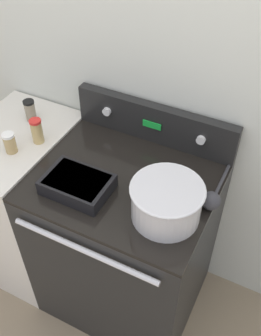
{
  "coord_description": "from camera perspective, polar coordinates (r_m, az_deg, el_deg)",
  "views": [
    {
      "loc": [
        0.56,
        -0.72,
        2.13
      ],
      "look_at": [
        0.02,
        0.35,
        1.0
      ],
      "focal_mm": 42.0,
      "sensor_mm": 36.0,
      "label": 1
    }
  ],
  "objects": [
    {
      "name": "ladle",
      "position": [
        1.59,
        11.74,
        -4.45
      ],
      "size": [
        0.08,
        0.3,
        0.08
      ],
      "color": "#333338",
      "rests_on": "stove_range"
    },
    {
      "name": "casserole_dish",
      "position": [
        1.63,
        -7.72,
        -2.28
      ],
      "size": [
        0.27,
        0.19,
        0.07
      ],
      "color": "black",
      "rests_on": "stove_range"
    },
    {
      "name": "spice_jar_red_cap",
      "position": [
        1.87,
        -13.43,
        5.26
      ],
      "size": [
        0.06,
        0.06,
        0.12
      ],
      "color": "tan",
      "rests_on": "side_counter"
    },
    {
      "name": "spice_jar_black_cap",
      "position": [
        2.02,
        -14.37,
        8.1
      ],
      "size": [
        0.05,
        0.05,
        0.11
      ],
      "color": "gray",
      "rests_on": "side_counter"
    },
    {
      "name": "kitchen_wall",
      "position": [
        1.76,
        4.67,
        13.27
      ],
      "size": [
        8.0,
        0.05,
        2.5
      ],
      "color": "silver",
      "rests_on": "ground_plane"
    },
    {
      "name": "side_counter",
      "position": [
        2.29,
        -14.78,
        -4.72
      ],
      "size": [
        0.46,
        0.66,
        0.95
      ],
      "color": "silver",
      "rests_on": "ground_plane"
    },
    {
      "name": "spice_jar_white_cap",
      "position": [
        1.85,
        -17.12,
        3.52
      ],
      "size": [
        0.06,
        0.06,
        0.1
      ],
      "color": "tan",
      "rests_on": "side_counter"
    },
    {
      "name": "stove_range",
      "position": [
        2.04,
        -0.72,
        -10.91
      ],
      "size": [
        0.78,
        0.69,
        0.94
      ],
      "color": "black",
      "rests_on": "ground_plane"
    },
    {
      "name": "mixing_bowl",
      "position": [
        1.49,
        5.26,
        -4.74
      ],
      "size": [
        0.28,
        0.28,
        0.16
      ],
      "color": "silver",
      "rests_on": "stove_range"
    },
    {
      "name": "control_panel",
      "position": [
        1.83,
        3.53,
        6.54
      ],
      "size": [
        0.78,
        0.07,
        0.19
      ],
      "color": "black",
      "rests_on": "stove_range"
    }
  ]
}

